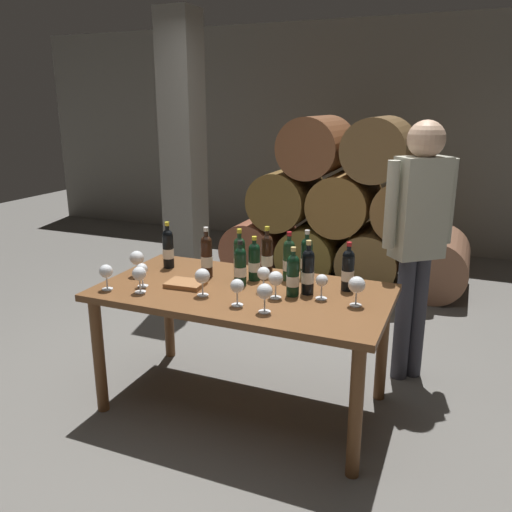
{
  "coord_description": "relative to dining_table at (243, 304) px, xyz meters",
  "views": [
    {
      "loc": [
        1.17,
        -2.62,
        1.81
      ],
      "look_at": [
        0.0,
        0.2,
        0.91
      ],
      "focal_mm": 36.52,
      "sensor_mm": 36.0,
      "label": 1
    }
  ],
  "objects": [
    {
      "name": "ground_plane",
      "position": [
        0.0,
        0.0,
        -0.67
      ],
      "size": [
        14.0,
        14.0,
        0.0
      ],
      "primitive_type": "plane",
      "color": "#66635E"
    },
    {
      "name": "cellar_back_wall",
      "position": [
        0.0,
        4.2,
        0.73
      ],
      "size": [
        10.0,
        0.24,
        2.8
      ],
      "primitive_type": "cube",
      "color": "slate",
      "rests_on": "ground_plane"
    },
    {
      "name": "barrel_stack",
      "position": [
        -0.0,
        2.6,
        0.06
      ],
      "size": [
        2.49,
        0.9,
        1.69
      ],
      "color": "brown",
      "rests_on": "ground_plane"
    },
    {
      "name": "stone_pillar",
      "position": [
        -1.3,
        1.6,
        0.63
      ],
      "size": [
        0.32,
        0.32,
        2.6
      ],
      "primitive_type": "cube",
      "color": "slate",
      "rests_on": "ground_plane"
    },
    {
      "name": "dining_table",
      "position": [
        0.0,
        0.0,
        0.0
      ],
      "size": [
        1.7,
        0.9,
        0.76
      ],
      "color": "brown",
      "rests_on": "ground_plane"
    },
    {
      "name": "wine_bottle_0",
      "position": [
        0.37,
        0.08,
        0.23
      ],
      "size": [
        0.07,
        0.07,
        0.31
      ],
      "color": "black",
      "rests_on": "dining_table"
    },
    {
      "name": "wine_bottle_1",
      "position": [
        0.57,
        0.22,
        0.22
      ],
      "size": [
        0.07,
        0.07,
        0.29
      ],
      "color": "black",
      "rests_on": "dining_table"
    },
    {
      "name": "wine_bottle_2",
      "position": [
        -0.1,
        0.17,
        0.23
      ],
      "size": [
        0.07,
        0.07,
        0.32
      ],
      "color": "#19381E",
      "rests_on": "dining_table"
    },
    {
      "name": "wine_bottle_3",
      "position": [
        -0.63,
        0.2,
        0.22
      ],
      "size": [
        0.07,
        0.07,
        0.31
      ],
      "color": "black",
      "rests_on": "dining_table"
    },
    {
      "name": "wine_bottle_4",
      "position": [
        -0.01,
        0.18,
        0.21
      ],
      "size": [
        0.07,
        0.07,
        0.28
      ],
      "color": "black",
      "rests_on": "dining_table"
    },
    {
      "name": "wine_bottle_5",
      "position": [
        0.19,
        0.26,
        0.22
      ],
      "size": [
        0.07,
        0.07,
        0.31
      ],
      "color": "#19381E",
      "rests_on": "dining_table"
    },
    {
      "name": "wine_bottle_6",
      "position": [
        0.28,
        0.34,
        0.22
      ],
      "size": [
        0.07,
        0.07,
        0.31
      ],
      "color": "black",
      "rests_on": "dining_table"
    },
    {
      "name": "wine_bottle_7",
      "position": [
        0.3,
        0.02,
        0.22
      ],
      "size": [
        0.07,
        0.07,
        0.28
      ],
      "color": "black",
      "rests_on": "dining_table"
    },
    {
      "name": "wine_bottle_8",
      "position": [
        -0.3,
        0.13,
        0.23
      ],
      "size": [
        0.07,
        0.07,
        0.32
      ],
      "color": "black",
      "rests_on": "dining_table"
    },
    {
      "name": "wine_bottle_9",
      "position": [
        -0.04,
        0.06,
        0.21
      ],
      "size": [
        0.07,
        0.07,
        0.28
      ],
      "color": "black",
      "rests_on": "dining_table"
    },
    {
      "name": "wine_bottle_10",
      "position": [
        0.03,
        0.3,
        0.23
      ],
      "size": [
        0.07,
        0.07,
        0.32
      ],
      "color": "black",
      "rests_on": "dining_table"
    },
    {
      "name": "wine_glass_0",
      "position": [
        -0.53,
        -0.27,
        0.2
      ],
      "size": [
        0.08,
        0.08,
        0.15
      ],
      "color": "white",
      "rests_on": "dining_table"
    },
    {
      "name": "wine_glass_1",
      "position": [
        0.47,
        0.03,
        0.19
      ],
      "size": [
        0.07,
        0.07,
        0.14
      ],
      "color": "white",
      "rests_on": "dining_table"
    },
    {
      "name": "wine_glass_2",
      "position": [
        -0.57,
        -0.18,
        0.19
      ],
      "size": [
        0.07,
        0.07,
        0.14
      ],
      "color": "white",
      "rests_on": "dining_table"
    },
    {
      "name": "wine_glass_3",
      "position": [
        -0.17,
        -0.18,
        0.2
      ],
      "size": [
        0.09,
        0.09,
        0.16
      ],
      "color": "white",
      "rests_on": "dining_table"
    },
    {
      "name": "wine_glass_4",
      "position": [
        0.07,
        -0.24,
        0.2
      ],
      "size": [
        0.08,
        0.08,
        0.15
      ],
      "color": "white",
      "rests_on": "dining_table"
    },
    {
      "name": "wine_glass_5",
      "position": [
        0.13,
        0.01,
        0.2
      ],
      "size": [
        0.08,
        0.08,
        0.15
      ],
      "color": "white",
      "rests_on": "dining_table"
    },
    {
      "name": "wine_glass_6",
      "position": [
        0.24,
        -0.27,
        0.2
      ],
      "size": [
        0.08,
        0.08,
        0.16
      ],
      "color": "white",
      "rests_on": "dining_table"
    },
    {
      "name": "wine_glass_7",
      "position": [
        0.66,
        0.0,
        0.21
      ],
      "size": [
        0.09,
        0.09,
        0.16
      ],
      "color": "white",
      "rests_on": "dining_table"
    },
    {
      "name": "wine_glass_8",
      "position": [
        -0.73,
        -0.3,
        0.2
      ],
      "size": [
        0.08,
        0.08,
        0.15
      ],
      "color": "white",
      "rests_on": "dining_table"
    },
    {
      "name": "wine_glass_9",
      "position": [
        -0.72,
        -0.02,
        0.21
      ],
      "size": [
        0.09,
        0.09,
        0.16
      ],
      "color": "white",
      "rests_on": "dining_table"
    },
    {
      "name": "wine_glass_10",
      "position": [
        0.22,
        -0.06,
        0.2
      ],
      "size": [
        0.08,
        0.08,
        0.16
      ],
      "color": "white",
      "rests_on": "dining_table"
    },
    {
      "name": "tasting_notebook",
      "position": [
        -0.34,
        -0.08,
        0.11
      ],
      "size": [
        0.23,
        0.18,
        0.03
      ],
      "primitive_type": "cube",
      "rotation": [
        0.0,
        0.0,
        0.07
      ],
      "color": "#936038",
      "rests_on": "dining_table"
    },
    {
      "name": "sommelier_presenting",
      "position": [
        0.89,
        0.75,
        0.37
      ],
      "size": [
        0.4,
        0.35,
        1.72
      ],
      "color": "#383842",
      "rests_on": "ground_plane"
    }
  ]
}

